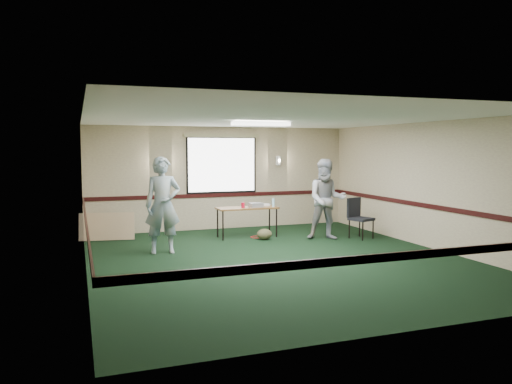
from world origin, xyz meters
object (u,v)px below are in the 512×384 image
object	(u,v)px
folding_table	(247,209)
conference_chair	(358,215)
person_left	(163,205)
person_right	(327,199)
projector	(256,205)

from	to	relation	value
folding_table	conference_chair	size ratio (longest dim) A/B	1.52
folding_table	person_left	size ratio (longest dim) A/B	0.74
person_right	conference_chair	bearing A→B (deg)	14.09
projector	person_left	bearing A→B (deg)	-162.01
projector	person_left	world-z (taller)	person_left
folding_table	person_right	size ratio (longest dim) A/B	0.77
folding_table	conference_chair	bearing A→B (deg)	-22.14
conference_chair	person_left	world-z (taller)	person_left
folding_table	person_left	xyz separation A→B (m)	(-2.19, -1.14, 0.31)
projector	person_right	distance (m)	1.69
conference_chair	person_right	xyz separation A→B (m)	(-0.79, 0.10, 0.38)
conference_chair	person_right	distance (m)	0.88
folding_table	projector	xyz separation A→B (m)	(0.20, -0.05, 0.10)
person_left	person_right	xyz separation A→B (m)	(3.86, 0.25, -0.04)
projector	folding_table	bearing A→B (deg)	159.12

